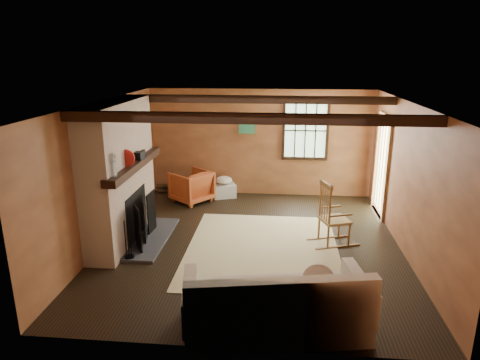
# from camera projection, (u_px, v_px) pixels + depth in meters

# --- Properties ---
(ground) EXTENTS (5.50, 5.50, 0.00)m
(ground) POSITION_uv_depth(u_px,v_px,m) (251.00, 243.00, 7.36)
(ground) COLOR black
(ground) RESTS_ON ground
(room_envelope) EXTENTS (5.02, 5.52, 2.44)m
(room_envelope) POSITION_uv_depth(u_px,v_px,m) (266.00, 148.00, 7.12)
(room_envelope) COLOR #AF643E
(room_envelope) RESTS_ON ground
(fireplace) EXTENTS (1.02, 2.30, 2.40)m
(fireplace) POSITION_uv_depth(u_px,v_px,m) (121.00, 179.00, 7.24)
(fireplace) COLOR brown
(fireplace) RESTS_ON ground
(rug) EXTENTS (2.50, 3.00, 0.01)m
(rug) POSITION_uv_depth(u_px,v_px,m) (262.00, 249.00, 7.15)
(rug) COLOR beige
(rug) RESTS_ON ground
(rocking_chair) EXTENTS (0.90, 0.66, 1.12)m
(rocking_chair) POSITION_uv_depth(u_px,v_px,m) (332.00, 218.00, 7.23)
(rocking_chair) COLOR tan
(rocking_chair) RESTS_ON ground
(sofa) EXTENTS (2.27, 1.30, 0.86)m
(sofa) POSITION_uv_depth(u_px,v_px,m) (277.00, 308.00, 4.95)
(sofa) COLOR silver
(sofa) RESTS_ON ground
(firewood_pile) EXTENTS (0.61, 0.11, 0.22)m
(firewood_pile) POSITION_uv_depth(u_px,v_px,m) (170.00, 189.00, 9.98)
(firewood_pile) COLOR brown
(firewood_pile) RESTS_ON ground
(laundry_basket) EXTENTS (0.60, 0.52, 0.30)m
(laundry_basket) POSITION_uv_depth(u_px,v_px,m) (224.00, 190.00, 9.71)
(laundry_basket) COLOR silver
(laundry_basket) RESTS_ON ground
(basket_pillow) EXTENTS (0.44, 0.38, 0.19)m
(basket_pillow) POSITION_uv_depth(u_px,v_px,m) (224.00, 180.00, 9.64)
(basket_pillow) COLOR silver
(basket_pillow) RESTS_ON laundry_basket
(armchair) EXTENTS (1.06, 1.06, 0.70)m
(armchair) POSITION_uv_depth(u_px,v_px,m) (191.00, 186.00, 9.36)
(armchair) COLOR #BF6026
(armchair) RESTS_ON ground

